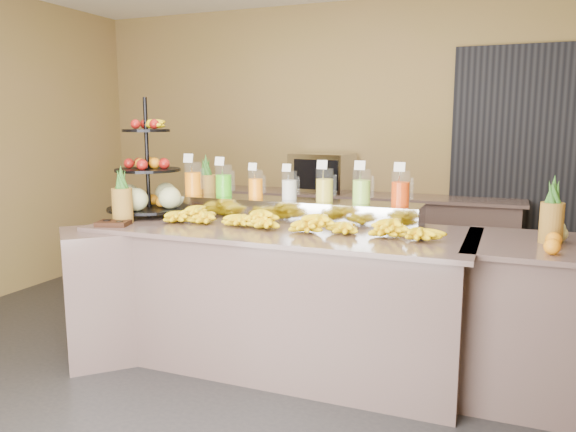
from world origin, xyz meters
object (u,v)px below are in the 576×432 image
Objects in this scene: pitcher_tray at (289,210)px; fruit_stand at (153,186)px; oven_warmer at (322,173)px; condiment_caddy at (113,223)px; banana_heap at (290,219)px.

fruit_stand reaches higher than pitcher_tray.
pitcher_tray is 1.70m from oven_warmer.
fruit_stand is 1.97m from oven_warmer.
pitcher_tray is 1.20m from condiment_caddy.
banana_heap is 2.24× the size of fruit_stand.
fruit_stand is at bearing 172.35° from banana_heap.
oven_warmer is at bearing 62.45° from fruit_stand.
banana_heap reaches higher than condiment_caddy.
pitcher_tray is at bearing 32.06° from condiment_caddy.
oven_warmer is at bearing 72.96° from condiment_caddy.
oven_warmer reaches higher than condiment_caddy.
condiment_caddy is (-1.15, -0.32, -0.05)m from banana_heap.
oven_warmer is (-0.31, 1.67, 0.12)m from pitcher_tray.
oven_warmer is at bearing 102.61° from banana_heap.
banana_heap is at bearing -13.70° from fruit_stand.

